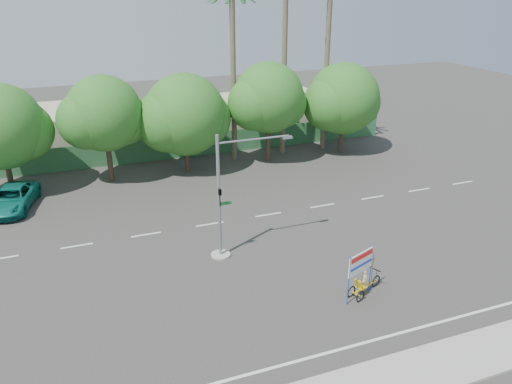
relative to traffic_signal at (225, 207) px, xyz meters
name	(u,v)px	position (x,y,z in m)	size (l,w,h in m)	color
ground	(291,284)	(2.20, -3.98, -2.92)	(120.00, 120.00, 0.00)	#33302D
fence	(189,146)	(2.20, 17.52, -1.92)	(38.00, 0.08, 2.00)	#336B3D
building_left	(65,132)	(-7.80, 22.02, -0.92)	(12.00, 8.00, 4.00)	#B3A98E
building_right	(257,117)	(10.20, 22.02, -1.12)	(14.00, 8.00, 3.60)	#B3A98E
tree_left	(104,116)	(-4.85, 14.02, 2.14)	(6.66, 5.60, 8.07)	#473828
tree_center	(184,117)	(1.14, 14.02, 1.55)	(7.62, 6.40, 7.85)	#473828
tree_right	(268,100)	(8.15, 14.02, 2.32)	(6.90, 5.80, 8.36)	#473828
tree_far_right	(343,101)	(15.15, 14.02, 1.73)	(7.38, 6.20, 7.94)	#473828
palm_tall	(285,31)	(10.20, 15.52, 7.55)	(3.73, 3.79, 17.45)	#70604C
palm_mid	(328,43)	(14.20, 15.52, 6.48)	(3.73, 3.79, 15.45)	#70604C
palm_short	(233,54)	(5.70, 15.52, 5.94)	(3.73, 3.79, 14.45)	#70604C
traffic_signal	(225,207)	(0.00, 0.00, 0.00)	(4.72, 1.10, 7.00)	gray
trike_billboard	(363,277)	(5.00, -6.10, -1.86)	(2.51, 1.19, 2.62)	black
pickup_truck	(12,198)	(-11.54, 10.98, -2.17)	(2.49, 5.41, 1.50)	#0F6F64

